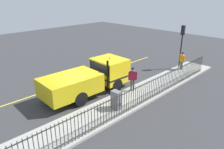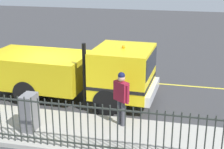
% 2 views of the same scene
% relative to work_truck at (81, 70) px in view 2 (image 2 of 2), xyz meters
% --- Properties ---
extents(ground_plane, '(55.65, 55.65, 0.00)m').
position_rel_work_truck_xyz_m(ground_plane, '(-0.15, -1.31, -1.23)').
color(ground_plane, '#38383A').
rests_on(ground_plane, ground).
extents(sidewalk_slab, '(2.47, 25.29, 0.14)m').
position_rel_work_truck_xyz_m(sidewalk_slab, '(2.75, -1.31, -1.15)').
color(sidewalk_slab, '#A3A099').
rests_on(sidewalk_slab, ground).
extents(lane_marking, '(0.12, 22.76, 0.01)m').
position_rel_work_truck_xyz_m(lane_marking, '(-2.51, -1.31, -1.22)').
color(lane_marking, yellow).
rests_on(lane_marking, ground).
extents(work_truck, '(2.65, 6.71, 2.52)m').
position_rel_work_truck_xyz_m(work_truck, '(0.00, 0.00, 0.00)').
color(work_truck, yellow).
rests_on(work_truck, ground).
extents(worker_standing, '(0.48, 0.55, 1.78)m').
position_rel_work_truck_xyz_m(worker_standing, '(2.06, 2.00, 0.01)').
color(worker_standing, maroon).
rests_on(worker_standing, sidewalk_slab).
extents(utility_cabinet, '(0.61, 0.39, 1.16)m').
position_rel_work_truck_xyz_m(utility_cabinet, '(3.02, -0.68, -0.50)').
color(utility_cabinet, slate).
rests_on(utility_cabinet, sidewalk_slab).
extents(traffic_cone, '(0.41, 0.41, 0.58)m').
position_rel_work_truck_xyz_m(traffic_cone, '(-2.10, 2.58, -0.93)').
color(traffic_cone, orange).
rests_on(traffic_cone, ground).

